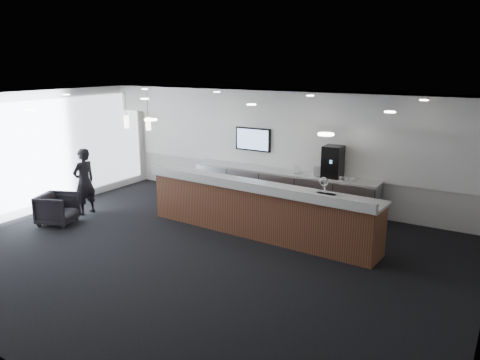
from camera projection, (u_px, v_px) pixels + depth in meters
The scene contains 22 objects.
ground at pixel (198, 254), 9.20m from camera, with size 10.00×10.00×0.00m, color black.
ceiling at pixel (194, 100), 8.46m from camera, with size 10.00×8.00×0.02m, color black.
back_wall at pixel (288, 148), 12.14m from camera, with size 10.00×0.02×3.00m, color silver.
left_wall at pixel (30, 154), 11.36m from camera, with size 0.02×8.00×3.00m, color silver.
soffit_bulkhead at pixel (281, 104), 11.49m from camera, with size 10.00×0.90×0.70m, color white.
alcove_panel at pixel (288, 144), 12.09m from camera, with size 9.80×0.06×1.40m, color white.
window_blinds_wall at pixel (32, 154), 11.34m from camera, with size 0.04×7.36×2.55m, color #AAB5CC.
back_credenza at pixel (281, 189), 12.09m from camera, with size 5.06×0.66×0.95m.
wall_tv at pixel (253, 139), 12.53m from camera, with size 1.05×0.08×0.62m.
pendant_left at pixel (131, 127), 10.52m from camera, with size 0.12×0.12×0.30m, color #FFEBC6.
pendant_right at pixel (109, 125), 10.88m from camera, with size 0.12×0.12×0.30m, color #FFEBC6.
ceiling_can_lights at pixel (194, 101), 8.47m from camera, with size 7.00×5.00×0.02m, color white, non-canonical shape.
service_counter at pixel (258, 209), 10.11m from camera, with size 5.47×1.18×1.49m.
coffee_machine at pixel (333, 162), 11.27m from camera, with size 0.45×0.58×0.77m.
info_sign_left at pixel (297, 169), 11.65m from camera, with size 0.17×0.02×0.23m, color silver.
info_sign_right at pixel (318, 172), 11.34m from camera, with size 0.20×0.02×0.26m, color silver.
armchair at pixel (57, 209), 10.84m from camera, with size 0.76×0.79×0.72m, color black.
lounge_guest at pixel (84, 181), 11.45m from camera, with size 0.60×0.39×1.64m, color black.
cup_0 at pixel (352, 180), 10.91m from camera, with size 0.09×0.09×0.08m, color white.
cup_1 at pixel (347, 179), 10.98m from camera, with size 0.09×0.09×0.08m, color white.
cup_2 at pixel (341, 178), 11.06m from camera, with size 0.09×0.09×0.08m, color white.
cup_3 at pixel (335, 178), 11.13m from camera, with size 0.09×0.09×0.08m, color white.
Camera 1 is at (5.17, -6.87, 3.67)m, focal length 35.00 mm.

